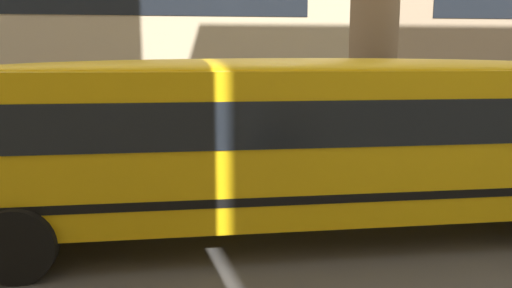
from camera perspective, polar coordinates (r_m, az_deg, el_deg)
The scene contains 4 objects.
ground_plane at distance 11.00m, azimuth 20.60°, elevation -5.97°, with size 400.00×400.00×0.00m, color #54514F.
sidewalk_far at distance 18.73m, azimuth 9.06°, elevation 0.94°, with size 120.00×3.00×0.01m, color gray.
lane_centreline at distance 11.00m, azimuth 20.60°, elevation -5.95°, with size 110.00×0.16×0.01m, color silver.
school_bus at distance 7.87m, azimuth 4.83°, elevation 1.43°, with size 13.13×3.12×2.92m.
Camera 1 is at (-4.88, -9.43, 2.89)m, focal length 33.85 mm.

